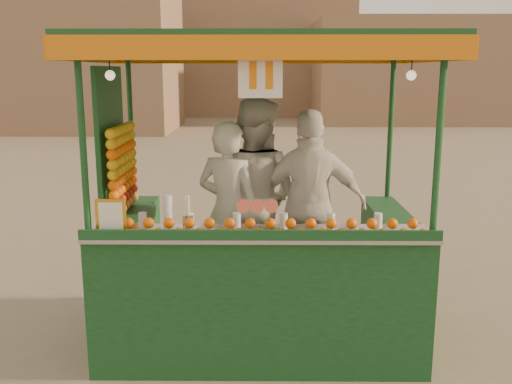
{
  "coord_description": "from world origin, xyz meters",
  "views": [
    {
      "loc": [
        -0.23,
        -5.08,
        2.53
      ],
      "look_at": [
        -0.27,
        0.15,
        1.41
      ],
      "focal_mm": 39.75,
      "sensor_mm": 36.0,
      "label": 1
    }
  ],
  "objects_px": {
    "vendor_left": "(229,211)",
    "vendor_right": "(311,206)",
    "juice_cart": "(251,249)",
    "vendor_middle": "(254,197)"
  },
  "relations": [
    {
      "from": "vendor_right",
      "to": "vendor_middle",
      "type": "bearing_deg",
      "value": -18.05
    },
    {
      "from": "juice_cart",
      "to": "vendor_middle",
      "type": "distance_m",
      "value": 0.61
    },
    {
      "from": "juice_cart",
      "to": "vendor_middle",
      "type": "relative_size",
      "value": 1.59
    },
    {
      "from": "juice_cart",
      "to": "vendor_left",
      "type": "bearing_deg",
      "value": 129.02
    },
    {
      "from": "vendor_left",
      "to": "vendor_right",
      "type": "xyz_separation_m",
      "value": [
        0.79,
        0.03,
        0.05
      ]
    },
    {
      "from": "juice_cart",
      "to": "vendor_right",
      "type": "distance_m",
      "value": 0.73
    },
    {
      "from": "vendor_middle",
      "to": "vendor_right",
      "type": "height_order",
      "value": "vendor_middle"
    },
    {
      "from": "vendor_middle",
      "to": "juice_cart",
      "type": "bearing_deg",
      "value": 114.7
    },
    {
      "from": "vendor_right",
      "to": "vendor_left",
      "type": "bearing_deg",
      "value": 0.71
    },
    {
      "from": "juice_cart",
      "to": "vendor_left",
      "type": "relative_size",
      "value": 1.77
    }
  ]
}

